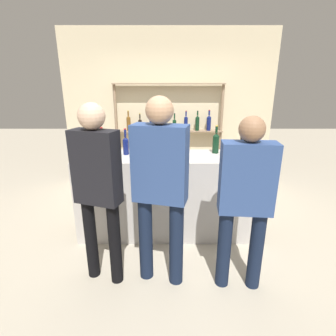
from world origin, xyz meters
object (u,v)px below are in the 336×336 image
(customer_right, at_px, (244,195))
(customer_left, at_px, (96,182))
(counter_bottle_4, at_px, (215,142))
(wine_glass, at_px, (149,148))
(counter_bottle_0, at_px, (125,145))
(ice_bucket, at_px, (154,150))
(counter_bottle_1, at_px, (240,149))
(counter_bottle_2, at_px, (101,145))
(counter_bottle_3, at_px, (94,142))
(customer_center, at_px, (159,181))

(customer_right, bearing_deg, customer_left, 90.66)
(counter_bottle_4, bearing_deg, wine_glass, -168.33)
(counter_bottle_0, distance_m, ice_bucket, 0.43)
(counter_bottle_1, relative_size, customer_left, 0.19)
(counter_bottle_2, xyz_separation_m, wine_glass, (0.56, 0.01, -0.04))
(counter_bottle_2, bearing_deg, counter_bottle_3, 122.15)
(counter_bottle_4, xyz_separation_m, ice_bucket, (-0.75, -0.30, -0.02))
(counter_bottle_4, relative_size, customer_center, 0.19)
(counter_bottle_1, height_order, customer_right, customer_right)
(counter_bottle_4, height_order, customer_right, customer_right)
(counter_bottle_0, xyz_separation_m, counter_bottle_4, (1.12, 0.07, 0.02))
(ice_bucket, relative_size, customer_center, 0.13)
(wine_glass, distance_m, customer_left, 0.96)
(customer_right, height_order, customer_center, customer_center)
(counter_bottle_0, height_order, ice_bucket, counter_bottle_0)
(counter_bottle_2, height_order, counter_bottle_4, counter_bottle_2)
(ice_bucket, height_order, customer_center, customer_center)
(counter_bottle_2, distance_m, counter_bottle_3, 0.27)
(counter_bottle_4, height_order, customer_left, customer_left)
(ice_bucket, xyz_separation_m, customer_center, (0.08, -0.74, -0.10))
(counter_bottle_1, xyz_separation_m, counter_bottle_3, (-1.75, 0.36, 0.01))
(wine_glass, bearing_deg, customer_center, -80.50)
(wine_glass, relative_size, customer_left, 0.08)
(counter_bottle_3, distance_m, customer_left, 1.12)
(counter_bottle_0, relative_size, ice_bucket, 1.41)
(counter_bottle_3, bearing_deg, customer_right, -36.19)
(ice_bucket, bearing_deg, customer_right, -44.66)
(counter_bottle_2, xyz_separation_m, customer_right, (1.45, -0.94, -0.22))
(ice_bucket, xyz_separation_m, customer_right, (0.83, -0.82, -0.20))
(counter_bottle_1, height_order, customer_center, customer_center)
(ice_bucket, relative_size, customer_left, 0.13)
(counter_bottle_0, relative_size, counter_bottle_3, 0.93)
(customer_left, height_order, customer_center, customer_center)
(counter_bottle_3, distance_m, counter_bottle_4, 1.52)
(counter_bottle_1, height_order, customer_left, customer_left)
(ice_bucket, relative_size, customer_right, 0.14)
(counter_bottle_1, xyz_separation_m, customer_center, (-0.90, -0.72, -0.11))
(counter_bottle_2, height_order, counter_bottle_3, counter_bottle_2)
(counter_bottle_0, distance_m, wine_glass, 0.32)
(ice_bucket, bearing_deg, counter_bottle_0, 148.11)
(counter_bottle_3, distance_m, wine_glass, 0.74)
(counter_bottle_2, height_order, ice_bucket, counter_bottle_2)
(counter_bottle_0, distance_m, counter_bottle_4, 1.12)
(counter_bottle_2, relative_size, customer_center, 0.20)
(counter_bottle_1, bearing_deg, ice_bucket, 179.30)
(wine_glass, height_order, ice_bucket, ice_bucket)
(counter_bottle_3, height_order, counter_bottle_4, same)
(counter_bottle_3, bearing_deg, customer_left, -75.02)
(customer_center, bearing_deg, wine_glass, 23.93)
(counter_bottle_3, height_order, customer_center, customer_center)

